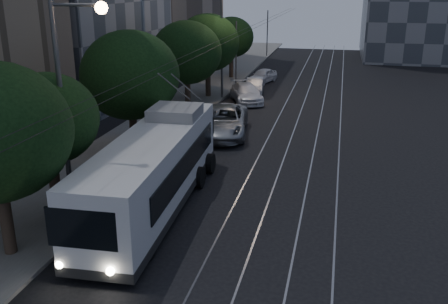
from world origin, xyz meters
The scene contains 17 objects.
ground centered at (0.00, 0.00, 0.00)m, with size 120.00×120.00×0.00m, color black.
sidewalk centered at (-7.50, 20.00, 0.07)m, with size 5.00×90.00×0.15m, color #65635E.
tram_rails centered at (2.50, 20.00, 0.01)m, with size 4.52×90.00×0.02m.
overhead_wires centered at (-4.97, 20.00, 3.47)m, with size 2.23×90.00×6.00m.
trolleybus centered at (-3.01, 2.12, 1.77)m, with size 3.28×12.90×5.63m.
pickup_silver centered at (-2.70, 13.50, 0.91)m, with size 3.02×6.55×1.82m, color #93969A.
car_white_a centered at (-3.13, 15.65, 0.75)m, with size 1.78×4.43×1.51m, color silver.
car_white_b centered at (-2.99, 23.16, 0.74)m, with size 2.09×5.13×1.49m, color white.
car_white_c centered at (-2.86, 26.41, 0.68)m, with size 1.44×4.12×1.36m, color silver.
car_white_d centered at (-2.97, 31.83, 0.68)m, with size 1.61×4.01×1.37m, color white.
tree_1 centered at (-6.53, 0.00, 4.32)m, with size 4.01×4.01×6.15m.
tree_2 centered at (-6.74, 8.58, 4.56)m, with size 5.43×5.43×7.02m.
tree_3 centered at (-7.00, 19.83, 4.35)m, with size 5.32×5.32×6.75m.
tree_4 centered at (-6.50, 24.11, 4.62)m, with size 5.31×5.31×7.02m.
tree_5 centered at (-6.50, 33.36, 4.16)m, with size 4.49×4.49×6.20m.
streetlamp_near centered at (-5.11, -0.53, 5.48)m, with size 2.21×0.44×9.00m.
streetlamp_far centered at (-4.77, 23.77, 6.74)m, with size 2.70×0.44×11.32m.
Camera 1 is at (4.45, -16.71, 9.35)m, focal length 40.00 mm.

